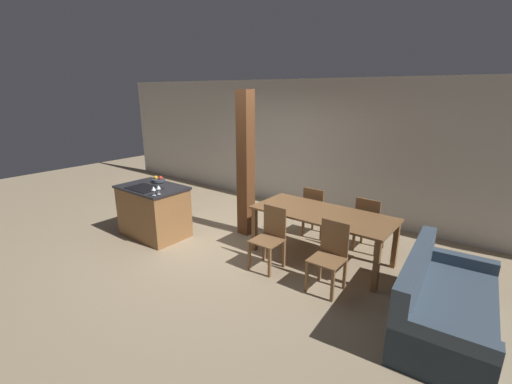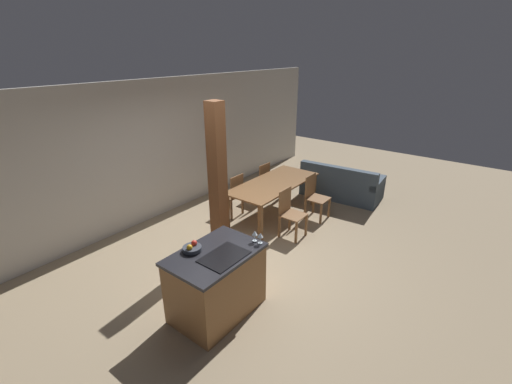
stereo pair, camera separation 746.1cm
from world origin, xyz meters
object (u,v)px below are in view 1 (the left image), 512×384
object	(u,v)px
wine_glass_near	(154,189)
dining_chair_near_right	(330,255)
fruit_bowl	(158,180)
dining_chair_near_left	(270,237)
kitchen_island	(154,211)
couch	(443,306)
dining_table	(322,218)
dining_chair_far_right	(369,223)
timber_post	(246,165)
dining_chair_far_left	(316,211)
wine_glass_middle	(158,187)

from	to	relation	value
wine_glass_near	dining_chair_near_right	xyz separation A→B (m)	(2.69, 0.64, -0.55)
fruit_bowl	dining_chair_near_left	size ratio (longest dim) A/B	0.26
kitchen_island	couch	bearing A→B (deg)	4.28
fruit_bowl	dining_table	xyz separation A→B (m)	(2.87, 0.76, -0.29)
kitchen_island	dining_chair_near_left	xyz separation A→B (m)	(2.26, 0.32, 0.02)
dining_chair_far_right	couch	xyz separation A→B (m)	(1.32, -1.35, -0.20)
fruit_bowl	dining_chair_near_left	bearing A→B (deg)	1.81
fruit_bowl	dining_chair_far_right	size ratio (longest dim) A/B	0.26
dining_chair_near_left	dining_chair_near_right	bearing A→B (deg)	0.00
dining_chair_far_right	timber_post	world-z (taller)	timber_post
fruit_bowl	couch	distance (m)	4.70
fruit_bowl	dining_chair_near_right	xyz separation A→B (m)	(3.33, 0.08, -0.47)
dining_chair_far_left	couch	size ratio (longest dim) A/B	0.49
kitchen_island	timber_post	xyz separation A→B (m)	(1.21, 1.07, 0.79)
dining_chair_far_right	timber_post	xyz separation A→B (m)	(-1.99, -0.62, 0.78)
dining_table	timber_post	bearing A→B (deg)	177.56
dining_table	couch	distance (m)	1.94
fruit_bowl	dining_chair_near_left	xyz separation A→B (m)	(2.40, 0.08, -0.47)
dining_chair_near_right	dining_chair_far_right	bearing A→B (deg)	90.00
dining_chair_near_right	wine_glass_near	bearing A→B (deg)	-166.64
dining_chair_near_right	dining_chair_far_left	bearing A→B (deg)	124.36
dining_chair_far_right	dining_table	bearing A→B (deg)	55.64
dining_chair_near_left	dining_chair_far_right	distance (m)	1.65
wine_glass_middle	dining_chair_far_left	size ratio (longest dim) A/B	0.16
fruit_bowl	dining_chair_far_left	size ratio (longest dim) A/B	0.26
fruit_bowl	timber_post	xyz separation A→B (m)	(1.35, 0.82, 0.30)
wine_glass_middle	fruit_bowl	bearing A→B (deg)	143.68
dining_table	dining_chair_near_right	xyz separation A→B (m)	(0.47, -0.68, -0.19)
wine_glass_middle	timber_post	distance (m)	1.49
dining_chair_near_left	dining_table	bearing A→B (deg)	55.64
dining_chair_far_left	couch	distance (m)	2.63
kitchen_island	timber_post	world-z (taller)	timber_post
dining_chair_far_right	timber_post	size ratio (longest dim) A/B	0.36
dining_table	dining_chair_far_right	world-z (taller)	dining_chair_far_right
wine_glass_near	dining_chair_far_left	xyz separation A→B (m)	(1.76, 2.00, -0.55)
kitchen_island	timber_post	distance (m)	1.80
dining_chair_far_right	wine_glass_near	bearing A→B (deg)	36.66
dining_table	dining_chair_far_left	distance (m)	0.85
timber_post	dining_chair_near_right	bearing A→B (deg)	-20.59
dining_table	couch	world-z (taller)	couch
fruit_bowl	wine_glass_middle	size ratio (longest dim) A/B	1.61
kitchen_island	dining_table	world-z (taller)	kitchen_island
dining_table	couch	xyz separation A→B (m)	(1.78, -0.67, -0.38)
wine_glass_near	dining_table	xyz separation A→B (m)	(2.22, 1.32, -0.36)
kitchen_island	wine_glass_near	size ratio (longest dim) A/B	8.01
wine_glass_middle	timber_post	bearing A→B (deg)	61.51
dining_chair_near_right	timber_post	distance (m)	2.26
dining_chair_near_left	timber_post	distance (m)	1.51
wine_glass_middle	dining_chair_far_right	size ratio (longest dim) A/B	0.16
fruit_bowl	dining_chair_far_left	world-z (taller)	fruit_bowl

